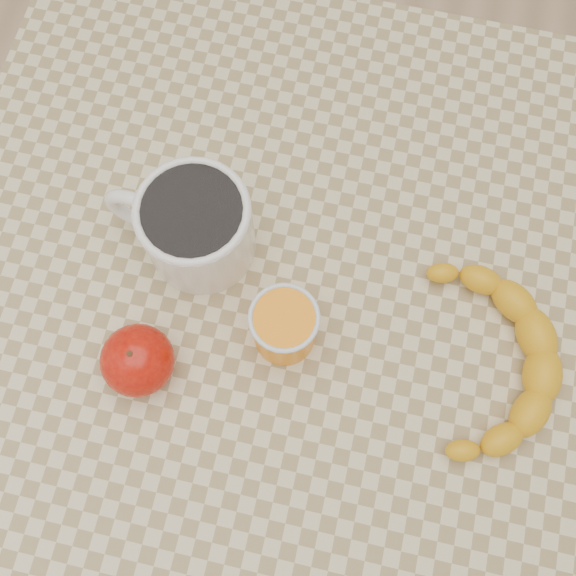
% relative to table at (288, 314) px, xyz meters
% --- Properties ---
extents(ground, '(3.00, 3.00, 0.00)m').
position_rel_table_xyz_m(ground, '(0.00, 0.00, -0.66)').
color(ground, tan).
rests_on(ground, ground).
extents(table, '(0.80, 0.80, 0.75)m').
position_rel_table_xyz_m(table, '(0.00, 0.00, 0.00)').
color(table, beige).
rests_on(table, ground).
extents(coffee_mug, '(0.17, 0.13, 0.10)m').
position_rel_table_xyz_m(coffee_mug, '(-0.11, 0.03, 0.14)').
color(coffee_mug, white).
rests_on(coffee_mug, table).
extents(orange_juice_glass, '(0.07, 0.07, 0.08)m').
position_rel_table_xyz_m(orange_juice_glass, '(0.01, -0.05, 0.13)').
color(orange_juice_glass, orange).
rests_on(orange_juice_glass, table).
extents(apple, '(0.10, 0.10, 0.07)m').
position_rel_table_xyz_m(apple, '(-0.13, -0.11, 0.12)').
color(apple, '#940904').
rests_on(apple, table).
extents(banana, '(0.21, 0.27, 0.04)m').
position_rel_table_xyz_m(banana, '(0.22, -0.03, 0.11)').
color(banana, gold).
rests_on(banana, table).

